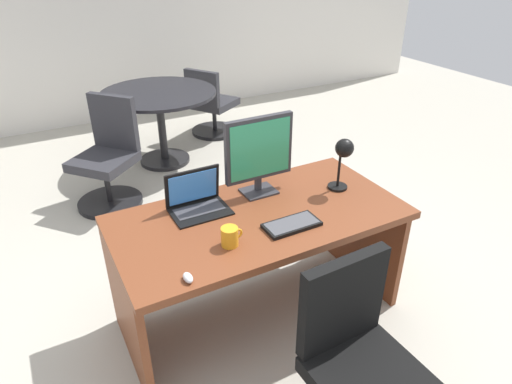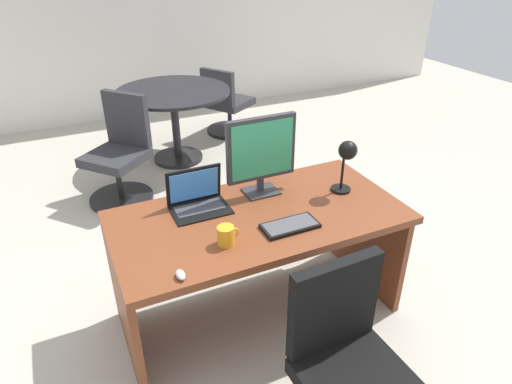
{
  "view_description": "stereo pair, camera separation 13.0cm",
  "coord_description": "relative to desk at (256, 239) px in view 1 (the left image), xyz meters",
  "views": [
    {
      "loc": [
        -1.03,
        -1.87,
        2.07
      ],
      "look_at": [
        0.0,
        0.04,
        0.85
      ],
      "focal_mm": 31.8,
      "sensor_mm": 36.0,
      "label": 1
    },
    {
      "loc": [
        -0.92,
        -1.93,
        2.07
      ],
      "look_at": [
        0.0,
        0.04,
        0.85
      ],
      "focal_mm": 31.8,
      "sensor_mm": 36.0,
      "label": 2
    }
  ],
  "objects": [
    {
      "name": "ground",
      "position": [
        0.0,
        1.46,
        -0.54
      ],
      "size": [
        12.0,
        12.0,
        0.0
      ],
      "primitive_type": "plane",
      "color": "#B7B2A3"
    },
    {
      "name": "office_chair",
      "position": [
        0.02,
        -0.93,
        -0.17
      ],
      "size": [
        0.56,
        0.56,
        0.9
      ],
      "color": "black",
      "rests_on": "ground"
    },
    {
      "name": "monitor",
      "position": [
        0.12,
        0.17,
        0.47
      ],
      "size": [
        0.42,
        0.16,
        0.48
      ],
      "color": "#2D2D33",
      "rests_on": "desk"
    },
    {
      "name": "mouse",
      "position": [
        -0.55,
        -0.38,
        0.21
      ],
      "size": [
        0.04,
        0.07,
        0.03
      ],
      "color": "silver",
      "rests_on": "desk"
    },
    {
      "name": "laptop",
      "position": [
        -0.28,
        0.19,
        0.27
      ],
      "size": [
        0.32,
        0.23,
        0.23
      ],
      "color": "black",
      "rests_on": "desk"
    },
    {
      "name": "meeting_chair_near",
      "position": [
        0.95,
        2.87,
        -0.22
      ],
      "size": [
        0.64,
        0.63,
        0.8
      ],
      "color": "black",
      "rests_on": "ground"
    },
    {
      "name": "desk_lamp",
      "position": [
        0.57,
        -0.03,
        0.43
      ],
      "size": [
        0.12,
        0.14,
        0.33
      ],
      "color": "black",
      "rests_on": "desk"
    },
    {
      "name": "meeting_chair_far",
      "position": [
        -0.47,
        1.8,
        -0.16
      ],
      "size": [
        0.66,
        0.65,
        0.93
      ],
      "color": "black",
      "rests_on": "ground"
    },
    {
      "name": "desk",
      "position": [
        0.0,
        0.0,
        0.0
      ],
      "size": [
        1.62,
        0.82,
        0.73
      ],
      "color": "brown",
      "rests_on": "ground"
    },
    {
      "name": "coffee_mug",
      "position": [
        -0.27,
        -0.23,
        0.25
      ],
      "size": [
        0.11,
        0.09,
        0.1
      ],
      "color": "orange",
      "rests_on": "desk"
    },
    {
      "name": "back_wall",
      "position": [
        0.0,
        4.0,
        0.86
      ],
      "size": [
        10.0,
        0.1,
        2.8
      ],
      "primitive_type": "cube",
      "color": "silver",
      "rests_on": "ground"
    },
    {
      "name": "keyboard",
      "position": [
        0.09,
        -0.23,
        0.21
      ],
      "size": [
        0.3,
        0.15,
        0.02
      ],
      "color": "black",
      "rests_on": "desk"
    },
    {
      "name": "meeting_table",
      "position": [
        0.2,
        2.39,
        0.04
      ],
      "size": [
        1.14,
        1.14,
        0.76
      ],
      "color": "black",
      "rests_on": "ground"
    }
  ]
}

